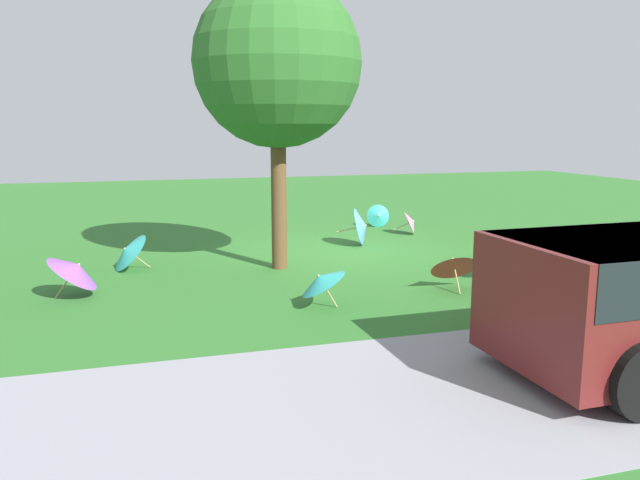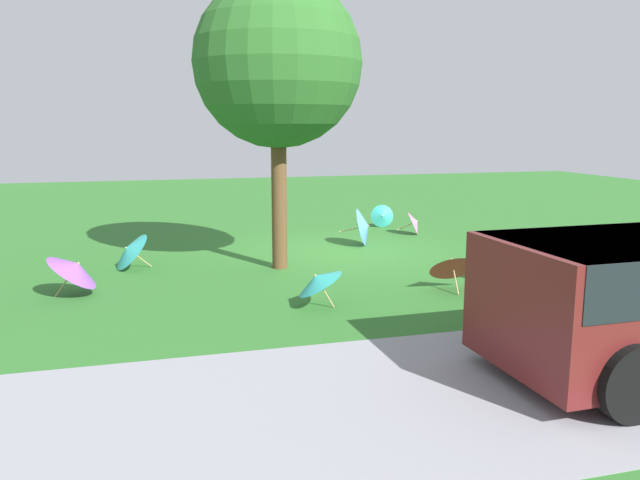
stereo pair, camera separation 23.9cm
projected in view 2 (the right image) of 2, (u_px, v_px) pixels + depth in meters
ground at (339, 253)px, 13.71m from camera, size 40.00×40.00×0.00m
road_strip at (538, 381)px, 6.87m from camera, size 40.00×3.54×0.01m
park_bench at (533, 255)px, 11.27m from camera, size 1.65×0.67×0.90m
shade_tree at (278, 64)px, 11.65m from camera, size 3.11×3.11×5.41m
parasol_purple_0 at (75, 268)px, 10.22m from camera, size 0.92×0.96×0.80m
parasol_pink_0 at (415, 222)px, 16.04m from camera, size 0.71×0.71×0.62m
parasol_blue_0 at (365, 226)px, 14.54m from camera, size 0.90×0.95×0.88m
parasol_red_0 at (452, 264)px, 10.60m from camera, size 0.90×0.84×0.76m
parasol_teal_0 at (318, 280)px, 9.56m from camera, size 0.86×0.88×0.69m
parasol_teal_1 at (129, 250)px, 12.14m from camera, size 0.85×0.98×0.74m
parasol_teal_2 at (382, 216)px, 17.12m from camera, size 0.64×0.61×0.62m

